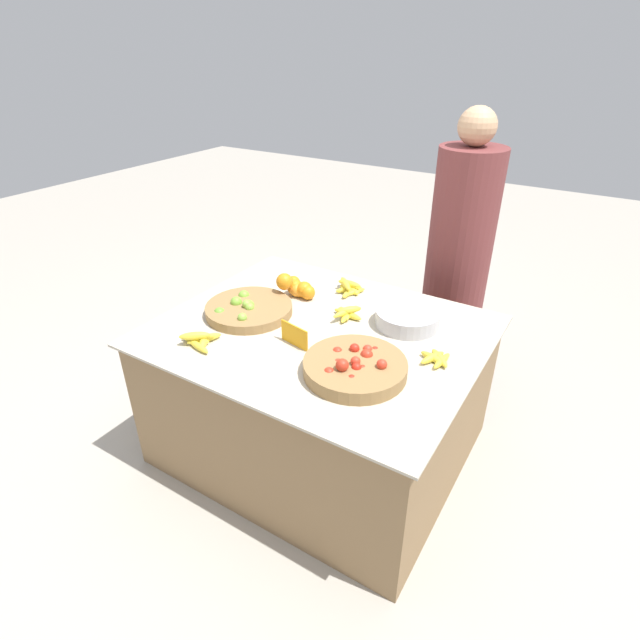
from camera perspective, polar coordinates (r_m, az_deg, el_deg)
The scene contains 12 objects.
ground_plane at distance 2.67m, azimuth -0.00°, elevation -14.00°, with size 12.00×12.00×0.00m, color #ADA599.
market_table at distance 2.45m, azimuth -0.00°, elevation -8.10°, with size 1.42×1.18×0.69m.
lime_bowl at distance 2.40m, azimuth -8.22°, elevation 1.26°, with size 0.41×0.41×0.08m.
tomato_basket at distance 1.96m, azimuth 4.01°, elevation -5.35°, with size 0.41×0.41×0.10m.
orange_pile at distance 2.53m, azimuth -2.76°, elevation 3.76°, with size 0.20×0.21×0.14m.
metal_bowl at distance 2.31m, azimuth 9.95°, elevation 0.24°, with size 0.29×0.29×0.07m.
price_sign at distance 2.12m, azimuth -2.95°, elevation -1.76°, with size 0.15×0.04×0.10m.
banana_bunch_front_right at distance 2.08m, azimuth 13.18°, elevation -4.31°, with size 0.14×0.14×0.03m.
banana_bunch_middle_left at distance 2.34m, azimuth 3.02°, elevation 0.80°, with size 0.16×0.16×0.06m.
banana_bunch_front_left at distance 2.58m, azimuth 3.35°, elevation 3.67°, with size 0.16×0.16×0.06m.
banana_bunch_front_center at distance 2.20m, azimuth -13.64°, elevation -2.18°, with size 0.19×0.17×0.06m.
vendor_person at distance 2.94m, azimuth 15.38°, elevation 5.93°, with size 0.35×0.35×1.56m.
Camera 1 is at (1.02, -1.65, 1.84)m, focal length 28.00 mm.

